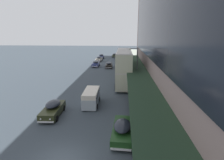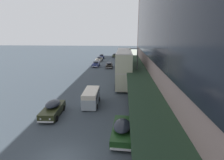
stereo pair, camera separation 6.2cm
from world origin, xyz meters
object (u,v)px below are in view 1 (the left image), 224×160
sedan_oncoming_rear (53,109)px  sedan_trailing_near (109,65)px  sedan_far_back (101,56)px  sedan_trailing_mid (96,64)px  sedan_oncoming_front (123,129)px  vw_van (91,96)px  sedan_second_near (99,59)px  street_lamp (136,65)px  pedestrian_at_kerb (141,102)px  transit_bus_kerbside_rear (124,66)px  transit_bus_kerbside_front (123,53)px  transit_bus_kerbside_far (123,62)px  sedan_lead_mid (115,55)px

sedan_oncoming_rear → sedan_trailing_near: bearing=82.1°
sedan_far_back → sedan_trailing_mid: sedan_far_back is taller
sedan_oncoming_front → vw_van: 8.22m
sedan_trailing_mid → vw_van: (3.64, -26.72, 0.34)m
sedan_second_near → street_lamp: (10.07, -29.26, 3.25)m
pedestrian_at_kerb → street_lamp: street_lamp is taller
sedan_trailing_near → street_lamp: 19.63m
transit_bus_kerbside_rear → sedan_oncoming_rear: transit_bus_kerbside_rear is taller
sedan_trailing_mid → pedestrian_at_kerb: (9.83, -28.43, 0.42)m
sedan_second_near → pedestrian_at_kerb: (10.20, -37.73, 0.41)m
transit_bus_kerbside_front → sedan_oncoming_front: bearing=-89.7°
transit_bus_kerbside_rear → sedan_far_back: transit_bus_kerbside_rear is taller
transit_bus_kerbside_rear → sedan_trailing_mid: transit_bus_kerbside_rear is taller
sedan_trailing_near → sedan_oncoming_front: size_ratio=0.99×
transit_bus_kerbside_front → street_lamp: 37.22m
pedestrian_at_kerb → transit_bus_kerbside_far: bearing=94.8°
street_lamp → sedan_trailing_near: bearing=107.6°
transit_bus_kerbside_rear → transit_bus_kerbside_far: (-0.08, 13.99, -1.45)m
transit_bus_kerbside_rear → transit_bus_kerbside_far: 14.07m
transit_bus_kerbside_front → street_lamp: size_ratio=1.54×
sedan_trailing_mid → sedan_oncoming_rear: sedan_oncoming_rear is taller
sedan_oncoming_rear → sedan_lead_mid: bearing=84.9°
sedan_far_back → sedan_trailing_near: 18.03m
sedan_trailing_mid → sedan_oncoming_front: 34.72m
transit_bus_kerbside_far → sedan_trailing_mid: 8.29m
sedan_far_back → sedan_oncoming_rear: sedan_oncoming_rear is taller
transit_bus_kerbside_far → sedan_far_back: 20.62m
sedan_oncoming_front → sedan_lead_mid: 53.66m
transit_bus_kerbside_front → street_lamp: (2.22, -37.08, 2.23)m
transit_bus_kerbside_front → transit_bus_kerbside_far: size_ratio=1.02×
transit_bus_kerbside_far → sedan_oncoming_rear: transit_bus_kerbside_far is taller
sedan_lead_mid → sedan_oncoming_front: bearing=-86.4°
sedan_lead_mid → vw_van: size_ratio=1.02×
sedan_trailing_near → sedan_second_near: sedan_second_near is taller
sedan_trailing_mid → sedan_lead_mid: size_ratio=1.02×
transit_bus_kerbside_front → sedan_lead_mid: size_ratio=2.18×
sedan_trailing_mid → transit_bus_kerbside_rear: bearing=-65.3°
sedan_lead_mid → sedan_trailing_near: bearing=-91.3°
sedan_far_back → sedan_second_near: bearing=-89.2°
sedan_lead_mid → sedan_oncoming_rear: 49.96m
sedan_second_near → pedestrian_at_kerb: pedestrian_at_kerb is taller
sedan_oncoming_front → vw_van: vw_van is taller
transit_bus_kerbside_far → sedan_second_near: 14.67m
sedan_second_near → sedan_oncoming_front: size_ratio=0.92×
transit_bus_kerbside_front → transit_bus_kerbside_rear: 34.06m
sedan_trailing_mid → transit_bus_kerbside_front: bearing=66.4°
vw_van → sedan_trailing_mid: bearing=97.8°
sedan_second_near → sedan_trailing_mid: bearing=-87.7°
sedan_lead_mid → transit_bus_kerbside_far: bearing=-81.5°
sedan_lead_mid → sedan_trailing_mid: bearing=-102.3°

